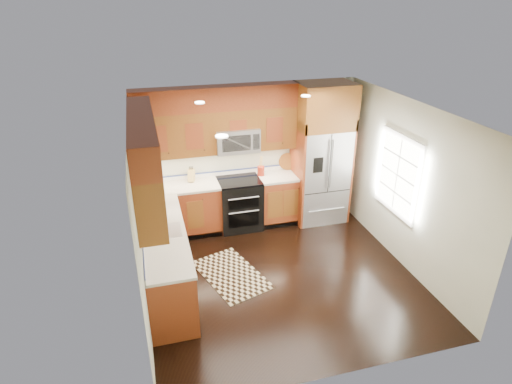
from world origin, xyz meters
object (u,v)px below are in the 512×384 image
object	(u,v)px
rug	(231,274)
utensil_crock	(261,169)
range	(240,204)
knife_block	(191,175)
refrigerator	(321,154)

from	to	relation	value
rug	utensil_crock	world-z (taller)	utensil_crock
range	utensil_crock	size ratio (longest dim) A/B	2.59
range	rug	size ratio (longest dim) A/B	0.73
range	knife_block	bearing A→B (deg)	166.83
refrigerator	rug	xyz separation A→B (m)	(-2.04, -1.41, -1.30)
range	rug	distance (m)	1.60
utensil_crock	range	bearing A→B (deg)	-163.87
refrigerator	knife_block	xyz separation A→B (m)	(-2.38, 0.23, -0.25)
rug	knife_block	distance (m)	1.98
range	rug	bearing A→B (deg)	-108.62
refrigerator	utensil_crock	xyz separation A→B (m)	(-1.11, 0.17, -0.24)
range	utensil_crock	world-z (taller)	utensil_crock
rug	utensil_crock	bearing A→B (deg)	41.54
refrigerator	rug	size ratio (longest dim) A/B	2.00
range	utensil_crock	xyz separation A→B (m)	(0.44, 0.13, 0.60)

